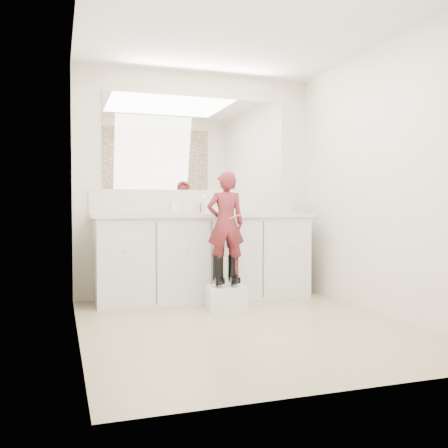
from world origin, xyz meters
name	(u,v)px	position (x,y,z in m)	size (l,w,h in m)	color
floor	(246,326)	(0.00, 0.00, 0.00)	(3.00, 3.00, 0.00)	#887C59
ceiling	(247,25)	(0.00, 0.00, 2.40)	(3.00, 3.00, 0.00)	white
wall_back	(197,185)	(0.00, 1.50, 1.20)	(2.60, 2.60, 0.00)	beige
wall_front	(351,160)	(0.00, -1.50, 1.20)	(2.60, 2.60, 0.00)	beige
wall_left	(77,173)	(-1.30, 0.00, 1.20)	(3.00, 3.00, 0.00)	beige
wall_right	(384,179)	(1.30, 0.00, 1.20)	(3.00, 3.00, 0.00)	beige
vanity_cabinet	(204,258)	(0.00, 1.23, 0.42)	(2.20, 0.55, 0.85)	silver
countertop	(204,215)	(0.00, 1.21, 0.87)	(2.28, 0.58, 0.04)	beige
backsplash	(197,202)	(0.00, 1.49, 1.02)	(2.28, 0.03, 0.25)	beige
mirror	(197,144)	(0.00, 1.49, 1.64)	(2.00, 0.02, 1.00)	white
dot_panel	(350,72)	(0.00, -1.49, 1.65)	(2.00, 0.01, 1.20)	#472819
faucet	(200,209)	(0.00, 1.38, 0.94)	(0.08, 0.08, 0.10)	silver
cup	(237,209)	(0.36, 1.24, 0.93)	(0.09, 0.09, 0.09)	beige
soap_bottle	(173,206)	(-0.31, 1.28, 0.97)	(0.07, 0.08, 0.16)	silver
step_stool	(226,298)	(0.05, 0.63, 0.11)	(0.35, 0.29, 0.22)	white
boot_left	(218,271)	(-0.03, 0.65, 0.37)	(0.11, 0.19, 0.29)	black
boot_right	(233,270)	(0.12, 0.65, 0.37)	(0.11, 0.19, 0.29)	black
toddler	(226,224)	(0.05, 0.65, 0.80)	(0.35, 0.23, 0.96)	#B23741
toothbrush	(236,216)	(0.12, 0.57, 0.87)	(0.01, 0.01, 0.14)	#EB5B87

